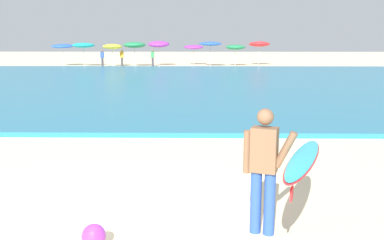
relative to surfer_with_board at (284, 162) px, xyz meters
The scene contains 16 objects.
ground_plane 2.69m from the surfer_with_board, behind, with size 160.00×160.00×0.00m, color beige.
sea 19.96m from the surfer_with_board, 97.14° to the left, with size 120.00×28.00×0.14m, color teal.
surfer_with_board is the anchor object (origin of this frame).
beach_umbrella_0 38.81m from the surfer_with_board, 111.53° to the left, with size 2.17×2.19×2.14m.
beach_umbrella_1 37.36m from the surfer_with_board, 108.80° to the left, with size 2.11×2.11×2.22m.
beach_umbrella_2 36.33m from the surfer_with_board, 104.78° to the left, with size 1.78×1.78×2.11m.
beach_umbrella_3 35.90m from the surfer_with_board, 101.57° to the left, with size 2.07×2.07×2.30m.
beach_umbrella_4 36.66m from the surfer_with_board, 97.91° to the left, with size 2.03×2.07×2.45m.
beach_umbrella_5 37.74m from the surfer_with_board, 92.62° to the left, with size 1.89×1.91×2.02m.
beach_umbrella_6 35.38m from the surfer_with_board, 90.19° to the left, with size 2.13×2.14×2.35m.
beach_umbrella_7 36.23m from the surfer_with_board, 86.38° to the left, with size 1.86×1.86×2.03m.
beach_umbrella_8 37.89m from the surfer_with_board, 82.82° to the left, with size 2.05×2.08×2.38m.
beachgoer_near_row_left 35.98m from the surfer_with_board, 98.90° to the left, with size 0.32×0.20×1.58m.
beachgoer_near_row_mid 36.60m from the surfer_with_board, 103.42° to the left, with size 0.32×0.20×1.58m.
beachgoer_near_row_right 36.10m from the surfer_with_board, 106.31° to the left, with size 0.32×0.20×1.58m.
beach_ball 2.62m from the surfer_with_board, behind, with size 0.31×0.31×0.31m, color purple.
Camera 1 is at (1.38, -5.57, 2.63)m, focal length 40.32 mm.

